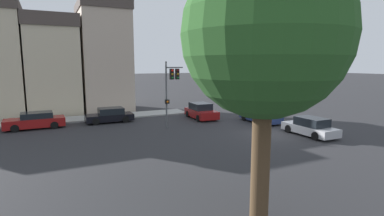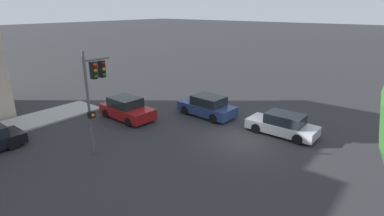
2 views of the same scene
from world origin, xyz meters
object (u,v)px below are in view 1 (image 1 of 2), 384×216
at_px(traffic_signal, 171,83).
at_px(crossing_car_0, 201,111).
at_px(street_tree, 265,36).
at_px(parked_car_0, 110,115).
at_px(crossing_car_1, 261,115).
at_px(crossing_car_2, 310,127).
at_px(parked_car_1, 35,121).

distance_m(traffic_signal, crossing_car_0, 6.14).
distance_m(street_tree, parked_car_0, 21.46).
relative_size(crossing_car_0, parked_car_0, 1.00).
relative_size(traffic_signal, parked_car_0, 1.30).
relative_size(street_tree, crossing_car_0, 2.08).
bearing_deg(crossing_car_0, street_tree, -19.21).
height_order(street_tree, traffic_signal, street_tree).
height_order(street_tree, crossing_car_1, street_tree).
distance_m(street_tree, crossing_car_0, 20.86).
distance_m(crossing_car_1, crossing_car_2, 5.81).
bearing_deg(crossing_car_1, parked_car_0, 67.28).
xyz_separation_m(traffic_signal, crossing_car_0, (2.96, -4.35, -3.16)).
distance_m(crossing_car_0, crossing_car_1, 5.91).
relative_size(crossing_car_0, crossing_car_1, 0.97).
distance_m(crossing_car_0, parked_car_0, 8.88).
distance_m(traffic_signal, crossing_car_1, 9.13).
distance_m(street_tree, crossing_car_1, 19.31).
xyz_separation_m(crossing_car_1, crossing_car_2, (-5.81, -0.12, -0.06)).
height_order(crossing_car_1, parked_car_1, crossing_car_1).
height_order(crossing_car_0, crossing_car_2, crossing_car_0).
bearing_deg(street_tree, crossing_car_1, -38.71).
height_order(street_tree, parked_car_1, street_tree).
distance_m(crossing_car_0, parked_car_1, 15.01).
bearing_deg(street_tree, traffic_signal, -11.14).
bearing_deg(crossing_car_0, parked_car_1, -94.77).
xyz_separation_m(street_tree, crossing_car_1, (14.42, -11.55, -5.60)).
bearing_deg(street_tree, parked_car_0, 3.34).
xyz_separation_m(street_tree, parked_car_0, (20.66, 1.21, -5.68)).
relative_size(crossing_car_1, parked_car_0, 1.03).
bearing_deg(parked_car_0, street_tree, 93.89).
bearing_deg(crossing_car_2, traffic_signal, 50.75).
relative_size(street_tree, crossing_car_2, 2.07).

